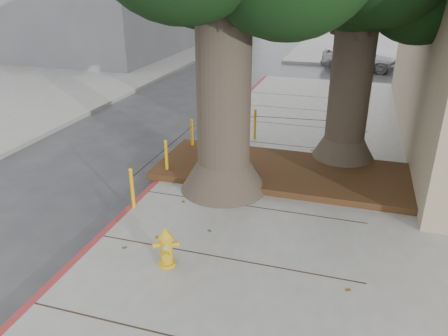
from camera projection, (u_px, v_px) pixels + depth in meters
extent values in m
plane|color=#28282B|center=(196.00, 260.00, 8.06)|extent=(140.00, 140.00, 0.00)
cube|color=slate|center=(411.00, 44.00, 32.66)|extent=(16.00, 20.00, 0.15)
cube|color=maroon|center=(156.00, 185.00, 10.76)|extent=(0.14, 26.00, 0.16)
cube|color=black|center=(282.00, 171.00, 11.14)|extent=(6.40, 2.60, 0.16)
cone|color=#4C3F33|center=(224.00, 175.00, 10.30)|extent=(2.04, 2.04, 0.70)
cylinder|color=#4C3F33|center=(224.00, 90.00, 9.48)|extent=(1.20, 1.20, 4.22)
cone|color=#4C3F33|center=(343.00, 149.00, 11.79)|extent=(1.77, 1.77, 0.70)
cylinder|color=#4C3F33|center=(351.00, 83.00, 11.06)|extent=(1.04, 1.04, 3.84)
cylinder|color=#D4970B|center=(132.00, 189.00, 9.38)|extent=(0.08, 0.08, 0.90)
sphere|color=#D4970B|center=(130.00, 170.00, 9.20)|extent=(0.09, 0.09, 0.09)
cylinder|color=#D4970B|center=(166.00, 158.00, 10.95)|extent=(0.08, 0.08, 0.90)
sphere|color=#D4970B|center=(165.00, 142.00, 10.77)|extent=(0.09, 0.09, 0.09)
cylinder|color=#D4970B|center=(192.00, 135.00, 12.53)|extent=(0.08, 0.08, 0.90)
sphere|color=#D4970B|center=(192.00, 120.00, 12.35)|extent=(0.09, 0.09, 0.09)
cylinder|color=#D4970B|center=(255.00, 125.00, 13.44)|extent=(0.08, 0.08, 0.90)
sphere|color=#D4970B|center=(255.00, 111.00, 13.26)|extent=(0.09, 0.09, 0.09)
cylinder|color=#D4970B|center=(328.00, 129.00, 13.02)|extent=(0.08, 0.08, 0.90)
sphere|color=#D4970B|center=(330.00, 115.00, 12.84)|extent=(0.09, 0.09, 0.09)
cylinder|color=black|center=(150.00, 162.00, 10.06)|extent=(0.02, 1.80, 0.02)
cylinder|color=black|center=(180.00, 137.00, 11.63)|extent=(0.02, 1.80, 0.02)
cylinder|color=black|center=(225.00, 121.00, 12.87)|extent=(1.51, 1.51, 0.02)
cylinder|color=black|center=(292.00, 118.00, 13.12)|extent=(2.20, 0.22, 0.02)
cylinder|color=gold|center=(167.00, 263.00, 7.67)|extent=(0.41, 0.41, 0.06)
cylinder|color=gold|center=(166.00, 251.00, 7.57)|extent=(0.28, 0.28, 0.48)
cylinder|color=gold|center=(166.00, 238.00, 7.46)|extent=(0.37, 0.37, 0.07)
cone|color=gold|center=(165.00, 234.00, 7.43)|extent=(0.34, 0.34, 0.14)
cylinder|color=gold|center=(165.00, 229.00, 7.39)|extent=(0.07, 0.07, 0.05)
cylinder|color=gold|center=(159.00, 245.00, 7.51)|extent=(0.16, 0.13, 0.09)
cylinder|color=gold|center=(173.00, 244.00, 7.53)|extent=(0.16, 0.13, 0.09)
cylinder|color=gold|center=(166.00, 254.00, 7.46)|extent=(0.17, 0.17, 0.13)
cube|color=#5999D8|center=(166.00, 248.00, 7.41)|extent=(0.06, 0.03, 0.07)
imported|color=#939398|center=(359.00, 58.00, 23.89)|extent=(4.14, 2.08, 1.35)
imported|color=black|center=(154.00, 49.00, 27.57)|extent=(2.06, 4.08, 1.14)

